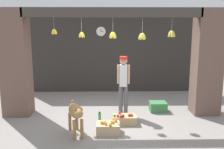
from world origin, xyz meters
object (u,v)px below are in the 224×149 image
(fruit_crate_oranges, at_px, (108,128))
(fruit_crate_apples, at_px, (124,119))
(shopkeeper, at_px, (123,81))
(water_bottle, at_px, (100,117))
(produce_box_green, at_px, (158,107))
(dog, at_px, (76,113))
(wall_clock, at_px, (101,31))

(fruit_crate_oranges, height_order, fruit_crate_apples, fruit_crate_oranges)
(fruit_crate_apples, bearing_deg, shopkeeper, 89.06)
(fruit_crate_apples, distance_m, water_bottle, 0.62)
(water_bottle, bearing_deg, produce_box_green, 26.50)
(shopkeeper, distance_m, fruit_crate_oranges, 1.56)
(fruit_crate_oranges, relative_size, water_bottle, 1.93)
(fruit_crate_oranges, xyz_separation_m, fruit_crate_apples, (0.41, 0.57, -0.01))
(shopkeeper, bearing_deg, water_bottle, 51.22)
(dog, height_order, water_bottle, dog)
(fruit_crate_oranges, height_order, water_bottle, fruit_crate_oranges)
(produce_box_green, relative_size, wall_clock, 1.33)
(wall_clock, bearing_deg, produce_box_green, -53.25)
(shopkeeper, xyz_separation_m, fruit_crate_oranges, (-0.42, -1.27, -0.81))
(fruit_crate_apples, height_order, produce_box_green, fruit_crate_apples)
(fruit_crate_apples, bearing_deg, wall_clock, 101.66)
(shopkeeper, xyz_separation_m, wall_clock, (-0.66, 2.43, 1.28))
(shopkeeper, relative_size, fruit_crate_oranges, 3.04)
(shopkeeper, height_order, fruit_crate_oranges, shopkeeper)
(dog, bearing_deg, wall_clock, 154.28)
(dog, distance_m, water_bottle, 0.99)
(fruit_crate_oranges, distance_m, produce_box_green, 2.05)
(produce_box_green, height_order, wall_clock, wall_clock)
(fruit_crate_apples, bearing_deg, water_bottle, 172.26)
(dog, bearing_deg, fruit_crate_apples, 102.45)
(fruit_crate_oranges, bearing_deg, shopkeeper, 71.69)
(produce_box_green, bearing_deg, shopkeeper, -168.78)
(shopkeeper, relative_size, water_bottle, 5.86)
(fruit_crate_oranges, relative_size, produce_box_green, 1.12)
(fruit_crate_apples, xyz_separation_m, produce_box_green, (1.02, 0.90, 0.03))
(fruit_crate_apples, relative_size, produce_box_green, 1.27)
(produce_box_green, xyz_separation_m, wall_clock, (-1.67, 2.23, 2.08))
(water_bottle, xyz_separation_m, wall_clock, (-0.03, 3.05, 2.09))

